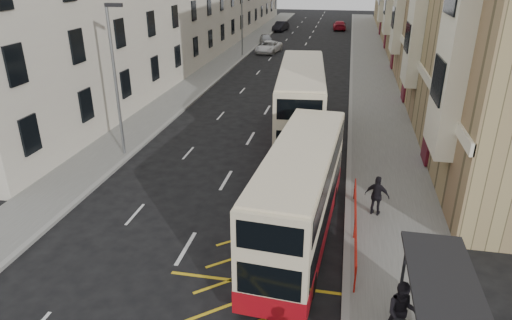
% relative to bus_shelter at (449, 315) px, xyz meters
% --- Properties ---
extents(pavement_right, '(4.00, 120.00, 0.15)m').
position_rel_bus_shelter_xyz_m(pavement_right, '(-0.34, 30.39, -2.06)').
color(pavement_right, slate).
rests_on(pavement_right, ground).
extents(pavement_left, '(3.00, 120.00, 0.15)m').
position_rel_bus_shelter_xyz_m(pavement_left, '(-15.84, 30.39, -2.06)').
color(pavement_left, slate).
rests_on(pavement_left, ground).
extents(kerb_right, '(0.25, 120.00, 0.15)m').
position_rel_bus_shelter_xyz_m(kerb_right, '(-2.34, 30.39, -2.06)').
color(kerb_right, gray).
rests_on(kerb_right, ground).
extents(kerb_left, '(0.25, 120.00, 0.15)m').
position_rel_bus_shelter_xyz_m(kerb_left, '(-14.34, 30.39, -2.06)').
color(kerb_left, gray).
rests_on(kerb_left, ground).
extents(road_markings, '(10.00, 110.00, 0.01)m').
position_rel_bus_shelter_xyz_m(road_markings, '(-8.34, 45.39, -2.13)').
color(road_markings, silver).
rests_on(road_markings, ground).
extents(bus_shelter, '(1.65, 4.25, 2.70)m').
position_rel_bus_shelter_xyz_m(bus_shelter, '(0.00, 0.00, 0.00)').
color(bus_shelter, black).
rests_on(bus_shelter, pavement_right).
extents(guard_railing, '(0.06, 6.56, 1.01)m').
position_rel_bus_shelter_xyz_m(guard_railing, '(-2.09, 6.14, -1.28)').
color(guard_railing, red).
rests_on(guard_railing, pavement_right).
extents(street_lamp_near, '(0.93, 0.18, 8.00)m').
position_rel_bus_shelter_xyz_m(street_lamp_near, '(-14.69, 12.39, 2.50)').
color(street_lamp_near, slate).
rests_on(street_lamp_near, pavement_left).
extents(street_lamp_far, '(0.93, 0.18, 8.00)m').
position_rel_bus_shelter_xyz_m(street_lamp_far, '(-14.69, 42.39, 2.50)').
color(street_lamp_far, slate).
rests_on(street_lamp_far, pavement_left).
extents(double_decker_front, '(2.91, 9.87, 3.88)m').
position_rel_bus_shelter_xyz_m(double_decker_front, '(-4.24, 5.81, -0.16)').
color(double_decker_front, beige).
rests_on(double_decker_front, ground).
extents(double_decker_rear, '(3.50, 11.34, 4.45)m').
position_rel_bus_shelter_xyz_m(double_decker_rear, '(-5.38, 16.83, 0.13)').
color(double_decker_rear, beige).
rests_on(double_decker_rear, ground).
extents(pedestrian_mid, '(0.96, 0.76, 1.92)m').
position_rel_bus_shelter_xyz_m(pedestrian_mid, '(-0.87, 1.07, -1.03)').
color(pedestrian_mid, black).
rests_on(pedestrian_mid, pavement_right).
extents(pedestrian_far, '(1.10, 0.68, 1.75)m').
position_rel_bus_shelter_xyz_m(pedestrian_far, '(-1.21, 8.17, -1.11)').
color(pedestrian_far, black).
rests_on(pedestrian_far, pavement_right).
extents(white_van, '(2.98, 5.08, 1.33)m').
position_rel_bus_shelter_xyz_m(white_van, '(-12.14, 45.23, -1.47)').
color(white_van, white).
rests_on(white_van, ground).
extents(car_silver, '(2.44, 4.07, 1.30)m').
position_rel_bus_shelter_xyz_m(car_silver, '(-13.54, 51.28, -1.49)').
color(car_silver, '#A7AAAE').
rests_on(car_silver, ground).
extents(car_dark, '(2.25, 4.60, 1.45)m').
position_rel_bus_shelter_xyz_m(car_dark, '(-13.45, 64.09, -1.41)').
color(car_dark, black).
rests_on(car_dark, ground).
extents(car_red, '(2.23, 4.90, 1.39)m').
position_rel_bus_shelter_xyz_m(car_red, '(-4.41, 67.22, -1.44)').
color(car_red, '#A20E20').
rests_on(car_red, ground).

